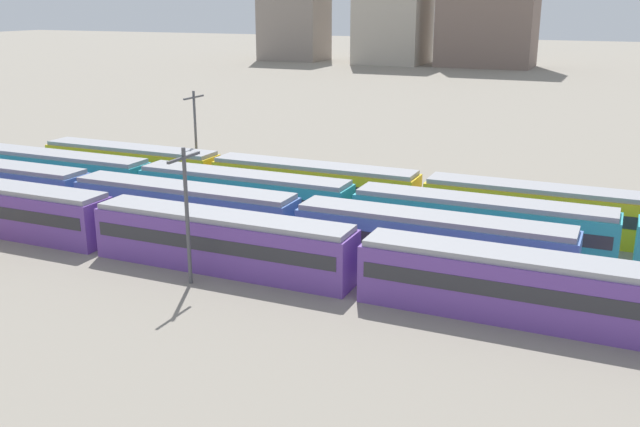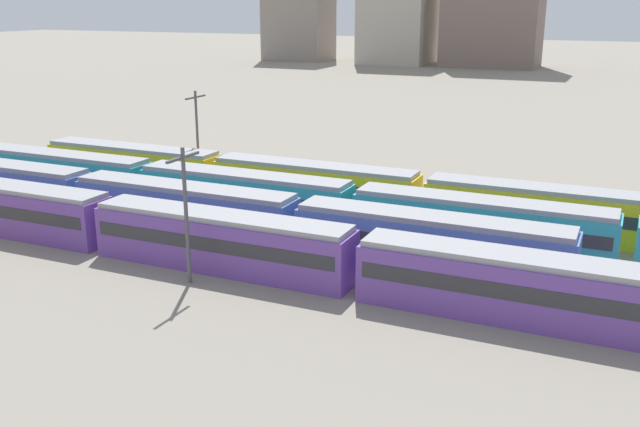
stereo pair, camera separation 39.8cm
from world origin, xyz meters
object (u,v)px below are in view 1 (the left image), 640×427
(train_track_2, at_px, (481,224))
(catenary_pole_2, at_px, (187,209))
(train_track_1, at_px, (184,209))
(train_track_3, at_px, (546,211))
(catenary_pole_1, at_px, (196,132))
(train_track_0, at_px, (522,287))

(train_track_2, distance_m, catenary_pole_2, 20.34)
(train_track_1, relative_size, train_track_2, 0.60)
(catenary_pole_2, bearing_deg, train_track_3, 44.49)
(train_track_1, bearing_deg, catenary_pole_1, 119.65)
(train_track_1, bearing_deg, catenary_pole_2, -53.92)
(train_track_3, height_order, catenary_pole_1, catenary_pole_1)
(train_track_1, relative_size, catenary_pole_1, 6.36)
(train_track_1, relative_size, train_track_3, 0.60)
(train_track_0, xyz_separation_m, train_track_1, (-25.37, 5.20, -0.00))
(train_track_0, height_order, train_track_1, same)
(train_track_1, xyz_separation_m, train_track_3, (24.79, 10.40, 0.00))
(train_track_0, height_order, train_track_2, same)
(catenary_pole_2, bearing_deg, train_track_2, 41.45)
(train_track_1, xyz_separation_m, catenary_pole_1, (-7.77, 13.65, 3.01))
(train_track_1, bearing_deg, train_track_3, 22.76)
(train_track_3, distance_m, catenary_pole_2, 26.60)
(train_track_2, xyz_separation_m, catenary_pole_1, (-28.79, 8.45, 3.01))
(train_track_2, bearing_deg, train_track_1, -166.10)
(train_track_2, height_order, catenary_pole_2, catenary_pole_2)
(train_track_0, height_order, train_track_3, same)
(train_track_0, bearing_deg, train_track_3, 92.13)
(train_track_1, height_order, catenary_pole_2, catenary_pole_2)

